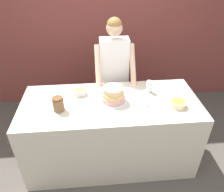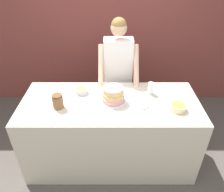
% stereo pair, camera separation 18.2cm
% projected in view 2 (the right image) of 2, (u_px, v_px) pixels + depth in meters
% --- Properties ---
extents(ground_plane, '(14.00, 14.00, 0.00)m').
position_uv_depth(ground_plane, '(111.00, 185.00, 2.56)').
color(ground_plane, '#4C4742').
extents(wall_back, '(10.00, 0.05, 2.60)m').
position_uv_depth(wall_back, '(112.00, 27.00, 3.39)').
color(wall_back, brown).
rests_on(wall_back, ground_plane).
extents(counter, '(1.98, 0.84, 0.90)m').
position_uv_depth(counter, '(111.00, 132.00, 2.66)').
color(counter, beige).
rests_on(counter, ground_plane).
extents(person_baker, '(0.50, 0.45, 1.65)m').
position_uv_depth(person_baker, '(119.00, 68.00, 2.87)').
color(person_baker, '#2D2D38').
rests_on(person_baker, ground_plane).
extents(cake, '(0.34, 0.34, 0.17)m').
position_uv_depth(cake, '(114.00, 95.00, 2.38)').
color(cake, silver).
rests_on(cake, counter).
extents(frosting_bowl_orange, '(0.17, 0.17, 0.07)m').
position_uv_depth(frosting_bowl_orange, '(179.00, 107.00, 2.27)').
color(frosting_bowl_orange, beige).
rests_on(frosting_bowl_orange, counter).
extents(frosting_bowl_yellow, '(0.15, 0.15, 0.16)m').
position_uv_depth(frosting_bowl_yellow, '(82.00, 90.00, 2.55)').
color(frosting_bowl_yellow, silver).
rests_on(frosting_bowl_yellow, counter).
extents(drinking_glass, '(0.07, 0.07, 0.14)m').
position_uv_depth(drinking_glass, '(151.00, 88.00, 2.51)').
color(drinking_glass, silver).
rests_on(drinking_glass, counter).
extents(ceramic_plate, '(0.22, 0.22, 0.01)m').
position_uv_depth(ceramic_plate, '(140.00, 104.00, 2.37)').
color(ceramic_plate, silver).
rests_on(ceramic_plate, counter).
extents(stoneware_jar, '(0.11, 0.11, 0.16)m').
position_uv_depth(stoneware_jar, '(59.00, 101.00, 2.29)').
color(stoneware_jar, brown).
rests_on(stoneware_jar, counter).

